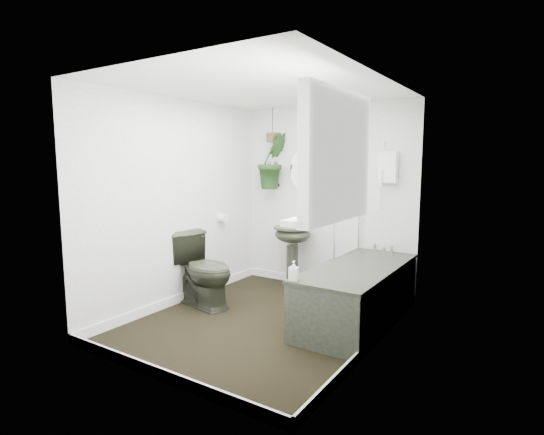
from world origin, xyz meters
The scene contains 22 objects.
floor centered at (0.00, 0.00, -0.01)m, with size 2.30×2.80×0.02m, color black.
ceiling centered at (0.00, 0.00, 2.31)m, with size 2.30×2.80×0.02m, color white.
wall_back centered at (0.00, 1.41, 1.15)m, with size 2.30×0.02×2.30m, color white.
wall_front centered at (0.00, -1.41, 1.15)m, with size 2.30×0.02×2.30m, color white.
wall_left centered at (-1.16, 0.00, 1.15)m, with size 0.02×2.80×2.30m, color white.
wall_right centered at (1.16, 0.00, 1.15)m, with size 0.02×2.80×2.30m, color white.
skirting centered at (0.00, 0.00, 0.05)m, with size 2.30×2.80×0.10m, color white.
bathtub centered at (0.80, 0.50, 0.29)m, with size 0.72×1.72×0.58m, color #262A1E, non-canonical shape.
bath_screen centered at (0.47, 0.99, 1.28)m, with size 0.04×0.72×1.40m, color silver, non-canonical shape.
shower_box centered at (0.80, 1.34, 1.55)m, with size 0.20×0.10×0.35m, color white.
oval_mirror centered at (-0.31, 1.37, 1.50)m, with size 0.46×0.03×0.62m, color beige.
wall_sconce centered at (-0.71, 1.36, 1.40)m, with size 0.04×0.04×0.22m, color black.
toilet_roll_holder centered at (-1.10, 0.70, 0.90)m, with size 0.11×0.11×0.11m, color white.
window_recess centered at (1.09, -0.70, 1.65)m, with size 0.08×1.00×0.90m, color white.
window_sill centered at (1.02, -0.70, 1.23)m, with size 0.18×1.00×0.04m, color white.
window_blinds centered at (1.04, -0.70, 1.65)m, with size 0.01×0.86×0.76m, color white.
toilet centered at (-0.85, 0.04, 0.41)m, with size 0.46×0.81×0.83m, color #262A1E.
pedestal_sink centered at (-0.31, 1.10, 0.41)m, with size 0.48×0.41×0.81m, color #262A1E, non-canonical shape.
sill_plant centered at (0.98, -0.66, 1.37)m, with size 0.22×0.19×0.25m, color black.
hanging_plant centered at (-0.70, 1.25, 1.62)m, with size 0.40×0.32×0.72m, color black.
soap_bottle centered at (0.51, -0.29, 0.67)m, with size 0.08×0.08×0.17m, color #2A2221.
hanging_pot centered at (-0.70, 1.25, 1.92)m, with size 0.16×0.16×0.12m, color #4A3624.
Camera 1 is at (2.31, -3.43, 1.62)m, focal length 28.00 mm.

